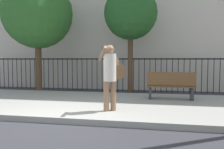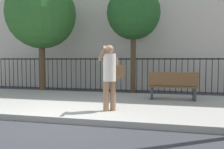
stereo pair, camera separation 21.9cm
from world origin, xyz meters
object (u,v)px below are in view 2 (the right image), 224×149
Objects in this scene: street_bench at (173,85)px; street_tree_near at (133,13)px; street_tree_mid at (41,14)px; pedestrian_on_phone at (110,73)px.

street_tree_near reaches higher than street_bench.
street_tree_near is 0.92× the size of street_tree_mid.
street_bench is 0.31× the size of street_tree_mid.
street_bench is 3.78m from street_tree_near.
street_tree_near is at bearing 7.16° from street_tree_mid.
pedestrian_on_phone is at bearing -129.22° from street_bench.
pedestrian_on_phone is 0.35× the size of street_tree_mid.
street_tree_mid reaches higher than pedestrian_on_phone.
street_tree_mid is at bearing -172.84° from street_tree_near.
pedestrian_on_phone is at bearing -91.00° from street_tree_near.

